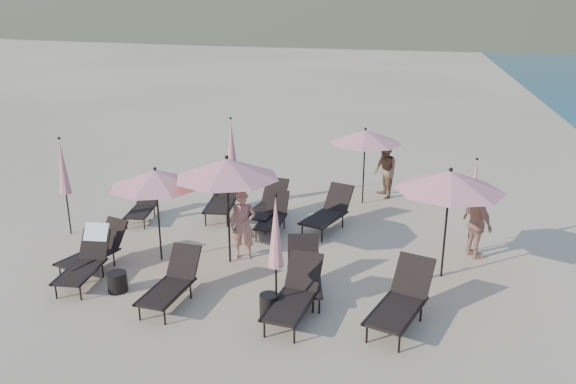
% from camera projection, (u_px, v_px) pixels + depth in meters
% --- Properties ---
extents(ground, '(800.00, 800.00, 0.00)m').
position_uv_depth(ground, '(267.00, 300.00, 11.05)').
color(ground, '#D6BA8C').
rests_on(ground, ground).
extents(lounger_0, '(1.07, 1.75, 0.94)m').
position_uv_depth(lounger_0, '(96.00, 249.00, 12.29)').
color(lounger_0, black).
rests_on(lounger_0, ground).
extents(lounger_1, '(0.79, 1.73, 1.04)m').
position_uv_depth(lounger_1, '(86.00, 258.00, 11.72)').
color(lounger_1, black).
rests_on(lounger_1, ground).
extents(lounger_2, '(0.74, 1.69, 0.95)m').
position_uv_depth(lounger_2, '(172.00, 282.00, 10.81)').
color(lounger_2, black).
rests_on(lounger_2, ground).
extents(lounger_3, '(1.04, 1.82, 0.99)m').
position_uv_depth(lounger_3, '(304.00, 272.00, 11.18)').
color(lounger_3, black).
rests_on(lounger_3, ground).
extents(lounger_4, '(0.85, 1.81, 1.01)m').
position_uv_depth(lounger_4, '(295.00, 294.00, 10.28)').
color(lounger_4, black).
rests_on(lounger_4, ground).
extents(lounger_5, '(1.21, 1.97, 1.06)m').
position_uv_depth(lounger_5, '(402.00, 300.00, 10.04)').
color(lounger_5, black).
rests_on(lounger_5, ground).
extents(lounger_6, '(0.82, 1.57, 0.86)m').
position_uv_depth(lounger_6, '(143.00, 206.00, 15.15)').
color(lounger_6, black).
rests_on(lounger_6, ground).
extents(lounger_7, '(0.96, 1.93, 1.06)m').
position_uv_depth(lounger_7, '(222.00, 198.00, 15.48)').
color(lounger_7, black).
rests_on(lounger_7, ground).
extents(lounger_8, '(0.64, 1.59, 0.91)m').
position_uv_depth(lounger_8, '(273.00, 216.00, 14.35)').
color(lounger_8, black).
rests_on(lounger_8, ground).
extents(lounger_9, '(0.90, 1.84, 1.02)m').
position_uv_depth(lounger_9, '(267.00, 204.00, 15.03)').
color(lounger_9, black).
rests_on(lounger_9, ground).
extents(lounger_10, '(1.22, 1.93, 1.04)m').
position_uv_depth(lounger_10, '(328.00, 211.00, 14.48)').
color(lounger_10, black).
rests_on(lounger_10, ground).
extents(umbrella_open_0, '(2.04, 2.04, 2.20)m').
position_uv_depth(umbrella_open_0, '(156.00, 178.00, 12.23)').
color(umbrella_open_0, black).
rests_on(umbrella_open_0, ground).
extents(umbrella_open_1, '(2.31, 2.31, 2.49)m').
position_uv_depth(umbrella_open_1, '(227.00, 168.00, 12.05)').
color(umbrella_open_1, black).
rests_on(umbrella_open_1, ground).
extents(umbrella_open_2, '(2.25, 2.25, 2.42)m').
position_uv_depth(umbrella_open_2, '(450.00, 181.00, 11.37)').
color(umbrella_open_2, black).
rests_on(umbrella_open_2, ground).
extents(umbrella_open_3, '(2.11, 2.11, 2.27)m').
position_uv_depth(umbrella_open_3, '(365.00, 137.00, 15.98)').
color(umbrella_open_3, black).
rests_on(umbrella_open_3, ground).
extents(umbrella_closed_0, '(0.28, 0.28, 2.42)m').
position_uv_depth(umbrella_closed_0, '(276.00, 233.00, 9.90)').
color(umbrella_closed_0, black).
rests_on(umbrella_closed_0, ground).
extents(umbrella_closed_1, '(0.27, 0.27, 2.30)m').
position_uv_depth(umbrella_closed_1, '(474.00, 187.00, 12.73)').
color(umbrella_closed_1, black).
rests_on(umbrella_closed_1, ground).
extents(umbrella_closed_2, '(0.29, 0.29, 2.52)m').
position_uv_depth(umbrella_closed_2, '(63.00, 167.00, 13.79)').
color(umbrella_closed_2, black).
rests_on(umbrella_closed_2, ground).
extents(umbrella_closed_3, '(0.31, 0.31, 2.63)m').
position_uv_depth(umbrella_closed_3, '(231.00, 145.00, 15.72)').
color(umbrella_closed_3, black).
rests_on(umbrella_closed_3, ground).
extents(side_table_0, '(0.40, 0.40, 0.41)m').
position_uv_depth(side_table_0, '(117.00, 282.00, 11.33)').
color(side_table_0, black).
rests_on(side_table_0, ground).
extents(side_table_1, '(0.36, 0.36, 0.47)m').
position_uv_depth(side_table_1, '(269.00, 306.00, 10.34)').
color(side_table_1, black).
rests_on(side_table_1, ground).
extents(beachgoer_a, '(0.65, 0.50, 1.60)m').
position_uv_depth(beachgoer_a, '(243.00, 225.00, 12.70)').
color(beachgoer_a, '#B0715F').
rests_on(beachgoer_a, ground).
extents(beachgoer_b, '(0.93, 1.01, 1.68)m').
position_uv_depth(beachgoer_b, '(385.00, 171.00, 16.87)').
color(beachgoer_b, '#8B6347').
rests_on(beachgoer_b, ground).
extents(beachgoer_c, '(0.85, 1.02, 1.64)m').
position_uv_depth(beachgoer_c, '(477.00, 224.00, 12.73)').
color(beachgoer_c, tan).
rests_on(beachgoer_c, ground).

